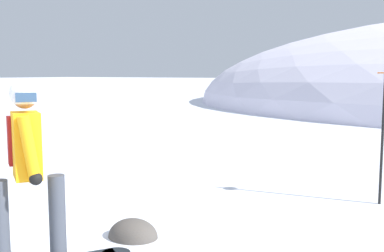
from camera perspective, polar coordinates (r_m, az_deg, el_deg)
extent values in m
cylinder|color=#3D424C|center=(4.45, -16.37, -11.05)|extent=(0.15, 0.15, 0.82)
cylinder|color=#3D424C|center=(4.41, -22.67, -11.46)|extent=(0.15, 0.15, 0.82)
cube|color=#F4A314|center=(4.26, -19.86, -2.26)|extent=(0.42, 0.38, 0.58)
cylinder|color=#F4A314|center=(4.49, -20.14, -1.85)|extent=(0.18, 0.20, 0.57)
cylinder|color=#F4A314|center=(4.04, -19.55, -2.73)|extent=(0.18, 0.20, 0.57)
sphere|color=black|center=(4.55, -19.54, -4.90)|extent=(0.11, 0.11, 0.11)
sphere|color=black|center=(4.07, -18.82, -6.22)|extent=(0.11, 0.11, 0.11)
cube|color=maroon|center=(4.46, -20.12, -1.64)|extent=(0.31, 0.33, 0.44)
cube|color=maroon|center=(4.57, -20.19, -2.47)|extent=(0.16, 0.20, 0.20)
sphere|color=#9E7051|center=(4.22, -20.09, 3.45)|extent=(0.21, 0.21, 0.21)
sphere|color=silver|center=(4.22, -20.10, 3.85)|extent=(0.25, 0.25, 0.25)
cube|color=navy|center=(4.09, -19.92, 3.37)|extent=(0.12, 0.16, 0.08)
cylinder|color=black|center=(6.61, 22.60, -0.78)|extent=(0.04, 0.04, 1.94)
ellipsoid|color=#4C4742|center=(5.14, -7.34, -13.50)|extent=(0.56, 0.48, 0.39)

